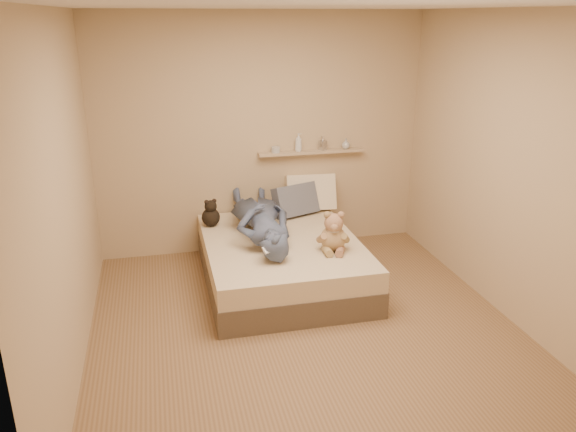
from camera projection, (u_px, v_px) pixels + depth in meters
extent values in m
plane|color=olive|center=(305.00, 328.00, 4.82)|extent=(3.80, 3.80, 0.00)
plane|color=silver|center=(309.00, 6.00, 3.95)|extent=(3.80, 3.80, 0.00)
plane|color=tan|center=(262.00, 135.00, 6.12)|extent=(3.60, 0.00, 3.60)
plane|color=tan|center=(413.00, 294.00, 2.64)|extent=(3.60, 0.00, 3.60)
plane|color=tan|center=(63.00, 200.00, 3.99)|extent=(0.00, 3.80, 3.80)
plane|color=tan|center=(511.00, 169.00, 4.78)|extent=(0.00, 3.80, 3.80)
cube|color=brown|center=(282.00, 270.00, 5.63)|extent=(1.50, 1.90, 0.25)
cube|color=beige|center=(281.00, 249.00, 5.56)|extent=(1.48, 1.88, 0.20)
cube|color=silver|center=(272.00, 249.00, 4.95)|extent=(0.18, 0.13, 0.06)
cube|color=black|center=(272.00, 247.00, 4.94)|extent=(0.10, 0.07, 0.03)
sphere|color=tan|center=(333.00, 238.00, 5.24)|extent=(0.24, 0.24, 0.24)
sphere|color=#AA795D|center=(334.00, 223.00, 5.17)|extent=(0.18, 0.18, 0.18)
sphere|color=#997954|center=(327.00, 215.00, 5.14)|extent=(0.07, 0.07, 0.07)
sphere|color=#9C7555|center=(341.00, 215.00, 5.14)|extent=(0.07, 0.07, 0.07)
sphere|color=#9E7657|center=(334.00, 228.00, 5.10)|extent=(0.07, 0.07, 0.07)
cylinder|color=#A78059|center=(322.00, 238.00, 5.21)|extent=(0.07, 0.16, 0.14)
cylinder|color=#91794D|center=(345.00, 238.00, 5.21)|extent=(0.14, 0.17, 0.14)
cylinder|color=#A38857|center=(327.00, 251.00, 5.18)|extent=(0.08, 0.16, 0.08)
cylinder|color=#9B6C52|center=(340.00, 251.00, 5.17)|extent=(0.14, 0.18, 0.08)
cylinder|color=#BDB1A1|center=(334.00, 230.00, 5.20)|extent=(0.15, 0.15, 0.02)
sphere|color=black|center=(211.00, 217.00, 5.87)|extent=(0.19, 0.19, 0.19)
sphere|color=black|center=(211.00, 206.00, 5.82)|extent=(0.13, 0.13, 0.13)
sphere|color=black|center=(206.00, 202.00, 5.78)|extent=(0.05, 0.05, 0.05)
sphere|color=black|center=(214.00, 201.00, 5.82)|extent=(0.05, 0.05, 0.05)
cube|color=beige|center=(311.00, 193.00, 6.33)|extent=(0.57, 0.32, 0.43)
cube|color=slate|center=(295.00, 200.00, 6.17)|extent=(0.56, 0.41, 0.37)
imported|color=#4A5175|center=(260.00, 219.00, 5.57)|extent=(0.56, 1.53, 0.36)
cube|color=tan|center=(311.00, 152.00, 6.26)|extent=(1.20, 0.12, 0.03)
cylinder|color=#B4B9BD|center=(276.00, 150.00, 6.15)|extent=(0.10, 0.10, 0.06)
imported|color=silver|center=(298.00, 142.00, 6.18)|extent=(0.11, 0.11, 0.20)
imported|color=silver|center=(323.00, 143.00, 6.25)|extent=(0.10, 0.10, 0.16)
imported|color=silver|center=(346.00, 144.00, 6.32)|extent=(0.12, 0.12, 0.12)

